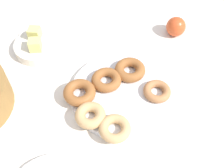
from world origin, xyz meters
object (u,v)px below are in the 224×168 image
(donut_5, at_px, (130,70))
(melon_chunk_left, at_px, (35,45))
(donut_3, at_px, (115,128))
(fruit_bowl, at_px, (39,46))
(donut_4, at_px, (79,92))
(donut_0, at_px, (90,115))
(donut_2, at_px, (157,91))
(donut_plate, at_px, (122,93))
(melon_chunk_right, at_px, (35,33))
(donut_1, at_px, (106,80))
(apple, at_px, (176,27))

(donut_5, xyz_separation_m, melon_chunk_left, (0.08, 0.29, 0.02))
(donut_3, xyz_separation_m, fruit_bowl, (0.31, 0.25, -0.02))
(donut_4, xyz_separation_m, melon_chunk_left, (0.17, 0.15, 0.02))
(fruit_bowl, relative_size, melon_chunk_left, 4.30)
(donut_5, bearing_deg, fruit_bowl, 69.14)
(donut_5, relative_size, fruit_bowl, 0.58)
(donut_4, distance_m, donut_5, 0.16)
(donut_0, relative_size, donut_4, 0.90)
(donut_2, relative_size, donut_3, 0.94)
(donut_plate, bearing_deg, melon_chunk_left, 60.90)
(donut_5, xyz_separation_m, melon_chunk_right, (0.14, 0.30, 0.02))
(fruit_bowl, bearing_deg, donut_1, -123.76)
(donut_0, relative_size, donut_5, 0.89)
(donut_plate, distance_m, donut_5, 0.07)
(melon_chunk_left, bearing_deg, donut_1, -118.71)
(donut_1, height_order, fruit_bowl, donut_1)
(donut_2, xyz_separation_m, donut_4, (-0.01, 0.21, 0.00))
(fruit_bowl, xyz_separation_m, apple, (0.08, -0.45, 0.02))
(donut_2, height_order, apple, apple)
(donut_1, distance_m, fruit_bowl, 0.27)
(donut_1, height_order, melon_chunk_left, melon_chunk_left)
(fruit_bowl, distance_m, apple, 0.46)
(donut_plate, height_order, melon_chunk_left, melon_chunk_left)
(donut_1, distance_m, donut_5, 0.08)
(donut_1, bearing_deg, donut_5, -60.71)
(donut_2, bearing_deg, donut_4, 92.58)
(donut_0, distance_m, donut_2, 0.20)
(donut_plate, distance_m, donut_4, 0.12)
(donut_4, bearing_deg, melon_chunk_right, 36.11)
(donut_1, xyz_separation_m, fruit_bowl, (0.15, 0.22, -0.02))
(donut_0, height_order, apple, apple)
(donut_3, distance_m, donut_5, 0.20)
(donut_plate, xyz_separation_m, donut_4, (-0.02, 0.12, 0.02))
(donut_3, bearing_deg, apple, -27.56)
(donut_0, xyz_separation_m, donut_3, (-0.04, -0.06, -0.00))
(donut_0, xyz_separation_m, melon_chunk_right, (0.30, 0.20, 0.02))
(melon_chunk_left, bearing_deg, fruit_bowl, 0.00)
(donut_0, distance_m, donut_5, 0.19)
(donut_2, bearing_deg, donut_1, 75.52)
(donut_4, distance_m, melon_chunk_right, 0.28)
(donut_0, relative_size, fruit_bowl, 0.52)
(donut_0, height_order, fruit_bowl, donut_0)
(donut_2, distance_m, donut_3, 0.17)
(donut_0, xyz_separation_m, donut_2, (0.08, -0.18, -0.00))
(donut_plate, height_order, donut_3, donut_3)
(donut_plate, xyz_separation_m, melon_chunk_left, (0.15, 0.27, 0.04))
(melon_chunk_left, distance_m, melon_chunk_right, 0.06)
(donut_0, relative_size, donut_3, 0.99)
(melon_chunk_right, height_order, apple, same)
(donut_0, bearing_deg, apple, -37.17)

